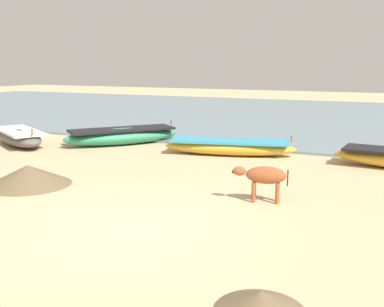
{
  "coord_description": "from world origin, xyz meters",
  "views": [
    {
      "loc": [
        3.97,
        -6.09,
        2.66
      ],
      "look_at": [
        -0.4,
        3.42,
        0.6
      ],
      "focal_mm": 42.66,
      "sensor_mm": 36.0,
      "label": 1
    }
  ],
  "objects_px": {
    "fishing_boat_2": "(19,137)",
    "fishing_boat_5": "(122,136)",
    "calf_near_rust": "(264,176)",
    "fishing_boat_0": "(229,147)"
  },
  "relations": [
    {
      "from": "fishing_boat_5",
      "to": "calf_near_rust",
      "type": "xyz_separation_m",
      "value": [
        6.13,
        -4.36,
        0.21
      ]
    },
    {
      "from": "fishing_boat_5",
      "to": "fishing_boat_2",
      "type": "bearing_deg",
      "value": 157.44
    },
    {
      "from": "fishing_boat_0",
      "to": "calf_near_rust",
      "type": "distance_m",
      "value": 4.7
    },
    {
      "from": "fishing_boat_5",
      "to": "calf_near_rust",
      "type": "distance_m",
      "value": 7.53
    },
    {
      "from": "fishing_boat_0",
      "to": "fishing_boat_5",
      "type": "relative_size",
      "value": 1.08
    },
    {
      "from": "fishing_boat_2",
      "to": "fishing_boat_5",
      "type": "xyz_separation_m",
      "value": [
        3.0,
        1.59,
        0.01
      ]
    },
    {
      "from": "fishing_boat_0",
      "to": "calf_near_rust",
      "type": "bearing_deg",
      "value": -74.71
    },
    {
      "from": "fishing_boat_5",
      "to": "calf_near_rust",
      "type": "bearing_deg",
      "value": -85.94
    },
    {
      "from": "fishing_boat_2",
      "to": "fishing_boat_0",
      "type": "bearing_deg",
      "value": 40.51
    },
    {
      "from": "calf_near_rust",
      "to": "fishing_boat_5",
      "type": "bearing_deg",
      "value": -48.11
    }
  ]
}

